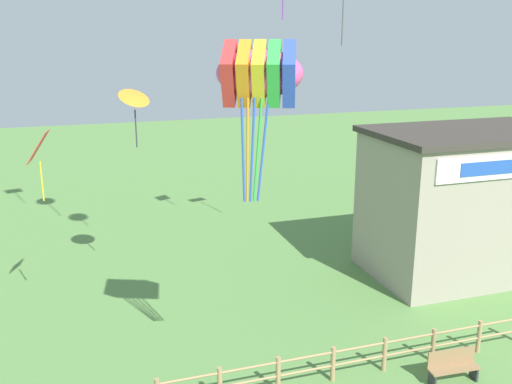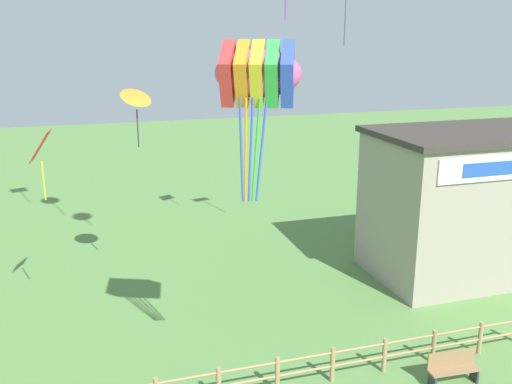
% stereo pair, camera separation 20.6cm
% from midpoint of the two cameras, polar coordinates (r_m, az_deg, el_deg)
% --- Properties ---
extents(wooden_fence, '(16.84, 0.14, 1.08)m').
position_cam_midpoint_polar(wooden_fence, '(16.57, 1.86, -17.57)').
color(wooden_fence, '#9E7F56').
rests_on(wooden_fence, ground_plane).
extents(seaside_building, '(7.96, 5.01, 6.00)m').
position_cam_midpoint_polar(seaside_building, '(24.80, 19.98, -0.93)').
color(seaside_building, gray).
rests_on(seaside_building, ground_plane).
extents(park_bench_by_building, '(1.53, 0.49, 0.96)m').
position_cam_midpoint_polar(park_bench_by_building, '(17.91, 18.75, -16.11)').
color(park_bench_by_building, olive).
rests_on(park_bench_by_building, ground_plane).
extents(kite_rainbow_parafoil, '(2.38, 2.10, 3.73)m').
position_cam_midpoint_polar(kite_rainbow_parafoil, '(13.08, -0.11, 11.70)').
color(kite_rainbow_parafoil, '#E54C8C').
extents(kite_orange_delta, '(1.40, 1.35, 2.06)m').
position_cam_midpoint_polar(kite_orange_delta, '(20.28, -12.37, 9.16)').
color(kite_orange_delta, orange).
extents(kite_red_diamond, '(0.78, 0.93, 2.25)m').
position_cam_midpoint_polar(kite_red_diamond, '(19.15, -21.18, 3.78)').
color(kite_red_diamond, red).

